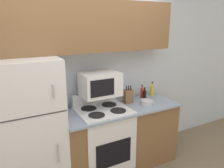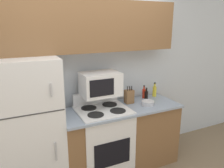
{
  "view_description": "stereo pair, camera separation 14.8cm",
  "coord_description": "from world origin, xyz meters",
  "px_view_note": "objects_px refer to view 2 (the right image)",
  "views": [
    {
      "loc": [
        -1.05,
        -2.1,
        2.0
      ],
      "look_at": [
        0.23,
        0.26,
        1.26
      ],
      "focal_mm": 35.0,
      "sensor_mm": 36.0,
      "label": 1
    },
    {
      "loc": [
        -0.92,
        -2.17,
        2.0
      ],
      "look_at": [
        0.23,
        0.26,
        1.26
      ],
      "focal_mm": 35.0,
      "sensor_mm": 36.0,
      "label": 2
    }
  ],
  "objects_px": {
    "bottle_hot_sauce": "(144,93)",
    "bottle_cooking_spray": "(154,91)",
    "refrigerator": "(28,129)",
    "stove": "(103,140)",
    "bottle_soy_sauce": "(146,95)",
    "microwave": "(100,84)",
    "knife_block": "(129,96)",
    "bowl": "(148,103)"
  },
  "relations": [
    {
      "from": "bottle_hot_sauce",
      "to": "bottle_cooking_spray",
      "type": "bearing_deg",
      "value": 0.62
    },
    {
      "from": "refrigerator",
      "to": "stove",
      "type": "relative_size",
      "value": 1.52
    },
    {
      "from": "stove",
      "to": "bottle_cooking_spray",
      "type": "relative_size",
      "value": 4.96
    },
    {
      "from": "bottle_cooking_spray",
      "to": "bottle_soy_sauce",
      "type": "distance_m",
      "value": 0.21
    },
    {
      "from": "bottle_soy_sauce",
      "to": "bottle_cooking_spray",
      "type": "bearing_deg",
      "value": 20.24
    },
    {
      "from": "stove",
      "to": "microwave",
      "type": "relative_size",
      "value": 2.19
    },
    {
      "from": "knife_block",
      "to": "microwave",
      "type": "bearing_deg",
      "value": -179.04
    },
    {
      "from": "bottle_cooking_spray",
      "to": "knife_block",
      "type": "bearing_deg",
      "value": -169.72
    },
    {
      "from": "refrigerator",
      "to": "bottle_hot_sauce",
      "type": "relative_size",
      "value": 8.31
    },
    {
      "from": "microwave",
      "to": "bottle_soy_sauce",
      "type": "xyz_separation_m",
      "value": [
        0.74,
        0.02,
        -0.26
      ]
    },
    {
      "from": "microwave",
      "to": "bottle_hot_sauce",
      "type": "relative_size",
      "value": 2.49
    },
    {
      "from": "refrigerator",
      "to": "bottle_soy_sauce",
      "type": "xyz_separation_m",
      "value": [
        1.68,
        0.09,
        0.15
      ]
    },
    {
      "from": "bowl",
      "to": "knife_block",
      "type": "bearing_deg",
      "value": 134.8
    },
    {
      "from": "microwave",
      "to": "refrigerator",
      "type": "bearing_deg",
      "value": -176.12
    },
    {
      "from": "bottle_cooking_spray",
      "to": "bowl",
      "type": "bearing_deg",
      "value": -137.99
    },
    {
      "from": "knife_block",
      "to": "bottle_soy_sauce",
      "type": "height_order",
      "value": "knife_block"
    },
    {
      "from": "bowl",
      "to": "bottle_cooking_spray",
      "type": "distance_m",
      "value": 0.43
    },
    {
      "from": "refrigerator",
      "to": "bottle_soy_sauce",
      "type": "height_order",
      "value": "refrigerator"
    },
    {
      "from": "microwave",
      "to": "bottle_soy_sauce",
      "type": "bearing_deg",
      "value": 1.91
    },
    {
      "from": "stove",
      "to": "bowl",
      "type": "xyz_separation_m",
      "value": [
        0.64,
        -0.08,
        0.47
      ]
    },
    {
      "from": "microwave",
      "to": "bowl",
      "type": "bearing_deg",
      "value": -16.28
    },
    {
      "from": "knife_block",
      "to": "bottle_hot_sauce",
      "type": "height_order",
      "value": "knife_block"
    },
    {
      "from": "bowl",
      "to": "bottle_soy_sauce",
      "type": "height_order",
      "value": "bottle_soy_sauce"
    },
    {
      "from": "knife_block",
      "to": "bottle_hot_sauce",
      "type": "xyz_separation_m",
      "value": [
        0.31,
        0.09,
        -0.02
      ]
    },
    {
      "from": "refrigerator",
      "to": "bottle_soy_sauce",
      "type": "relative_size",
      "value": 9.23
    },
    {
      "from": "microwave",
      "to": "knife_block",
      "type": "distance_m",
      "value": 0.5
    },
    {
      "from": "bottle_cooking_spray",
      "to": "bottle_soy_sauce",
      "type": "height_order",
      "value": "bottle_cooking_spray"
    },
    {
      "from": "knife_block",
      "to": "bowl",
      "type": "distance_m",
      "value": 0.28
    },
    {
      "from": "microwave",
      "to": "stove",
      "type": "bearing_deg",
      "value": -95.67
    },
    {
      "from": "microwave",
      "to": "bowl",
      "type": "height_order",
      "value": "microwave"
    },
    {
      "from": "knife_block",
      "to": "stove",
      "type": "bearing_deg",
      "value": -166.37
    },
    {
      "from": "refrigerator",
      "to": "bowl",
      "type": "height_order",
      "value": "refrigerator"
    },
    {
      "from": "stove",
      "to": "microwave",
      "type": "xyz_separation_m",
      "value": [
        0.01,
        0.1,
        0.77
      ]
    },
    {
      "from": "bowl",
      "to": "bottle_soy_sauce",
      "type": "bearing_deg",
      "value": 61.53
    },
    {
      "from": "stove",
      "to": "knife_block",
      "type": "xyz_separation_m",
      "value": [
        0.45,
        0.11,
        0.53
      ]
    },
    {
      "from": "bottle_hot_sauce",
      "to": "bowl",
      "type": "bearing_deg",
      "value": -112.82
    },
    {
      "from": "knife_block",
      "to": "bottle_soy_sauce",
      "type": "relative_size",
      "value": 1.39
    },
    {
      "from": "microwave",
      "to": "bowl",
      "type": "distance_m",
      "value": 0.72
    },
    {
      "from": "bowl",
      "to": "bottle_cooking_spray",
      "type": "relative_size",
      "value": 0.8
    },
    {
      "from": "microwave",
      "to": "bottle_cooking_spray",
      "type": "bearing_deg",
      "value": 5.98
    },
    {
      "from": "stove",
      "to": "bowl",
      "type": "relative_size",
      "value": 6.23
    },
    {
      "from": "knife_block",
      "to": "bottle_hot_sauce",
      "type": "bearing_deg",
      "value": 16.16
    }
  ]
}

